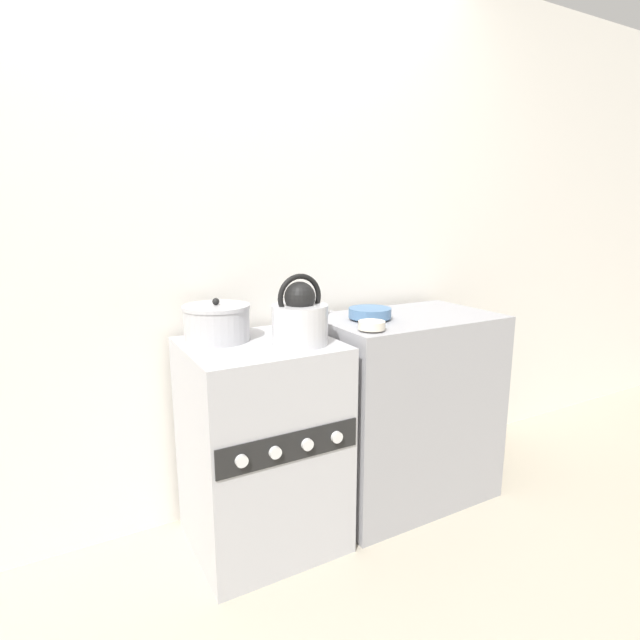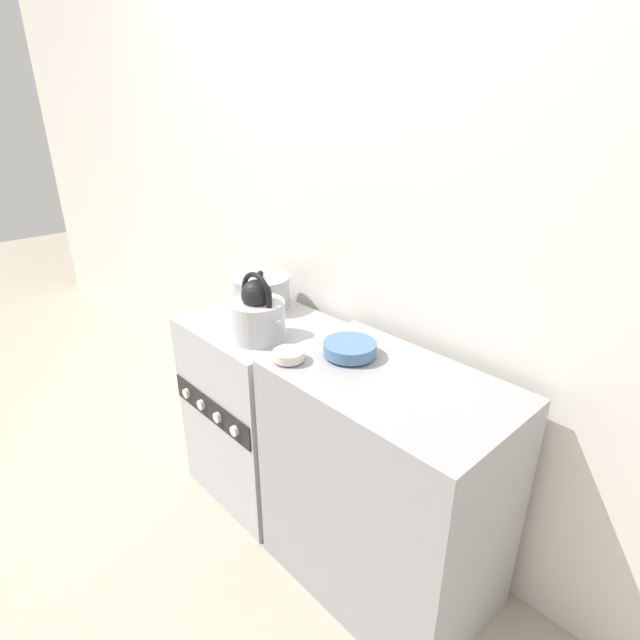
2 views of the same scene
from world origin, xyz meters
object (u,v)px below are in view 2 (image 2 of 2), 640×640
at_px(kettle, 258,314).
at_px(enamel_bowl, 350,348).
at_px(cooking_pot, 261,291).
at_px(stove, 263,406).
at_px(small_ceramic_bowl, 289,355).

bearing_deg(kettle, enamel_bowl, 14.78).
bearing_deg(kettle, cooking_pot, 141.20).
relative_size(stove, enamel_bowl, 4.58).
xyz_separation_m(stove, kettle, (0.13, -0.09, 0.53)).
distance_m(stove, enamel_bowl, 0.72).
height_order(stove, enamel_bowl, enamel_bowl).
relative_size(stove, kettle, 3.15).
bearing_deg(stove, cooking_pot, 138.04).
distance_m(enamel_bowl, small_ceramic_bowl, 0.22).
relative_size(kettle, cooking_pot, 1.03).
bearing_deg(small_ceramic_bowl, kettle, 164.45).
bearing_deg(kettle, stove, 144.60).
distance_m(cooking_pot, enamel_bowl, 0.67).
distance_m(kettle, small_ceramic_bowl, 0.29).
bearing_deg(stove, enamel_bowl, 1.10).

